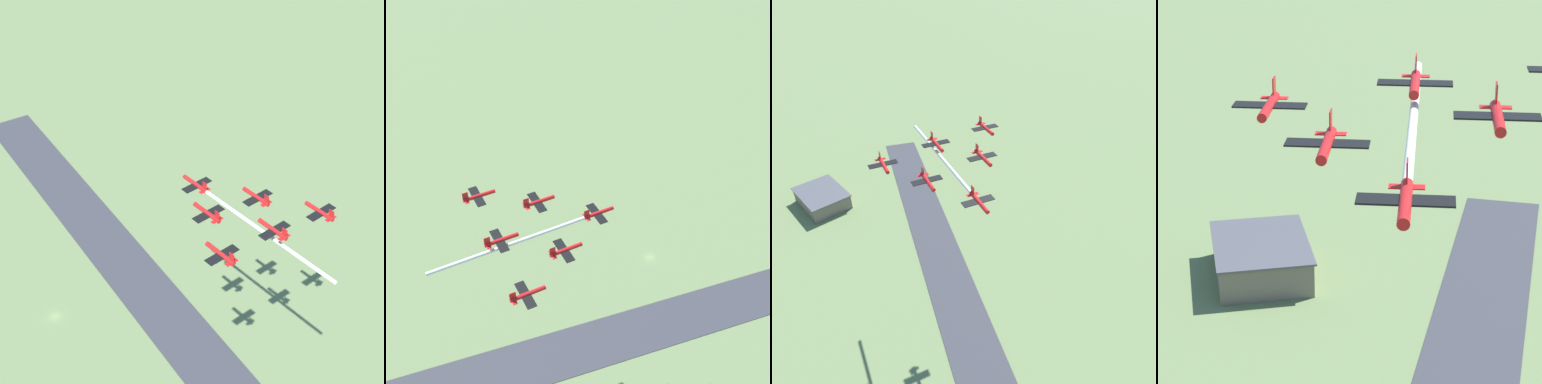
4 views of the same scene
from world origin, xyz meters
TOP-DOWN VIEW (x-y plane):
  - ground_plane at (0.00, 0.00)m, footprint 3000.00×3000.00m
  - runway_strip at (50.53, 14.88)m, footprint 331.17×165.31m
  - jet_0 at (50.91, 14.77)m, footprint 10.01×9.72m
  - jet_1 at (63.26, 1.58)m, footprint 10.01×9.72m
  - jet_2 at (68.44, 19.15)m, footprint 10.01×9.72m
  - jet_3 at (75.60, -11.62)m, footprint 10.01×9.72m
  - jet_4 at (80.79, 5.96)m, footprint 10.01×9.72m
  - jet_5 at (85.97, 23.53)m, footprint 10.01×9.72m
  - smoke_trail_0 at (78.44, 6.65)m, footprint 46.53×14.66m

SIDE VIEW (x-z plane):
  - ground_plane at x=0.00m, z-range 0.00..0.00m
  - runway_strip at x=50.53m, z-range 0.00..0.20m
  - jet_5 at x=85.97m, z-range 68.83..72.20m
  - smoke_trail_0 at x=78.44m, z-range 70.31..71.37m
  - jet_0 at x=50.91m, z-range 69.21..72.57m
  - jet_2 at x=68.44m, z-range 69.27..72.64m
  - jet_4 at x=80.79m, z-range 72.18..75.54m
  - jet_1 at x=63.26m, z-range 72.88..76.25m
  - jet_3 at x=75.60m, z-range 74.25..77.61m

